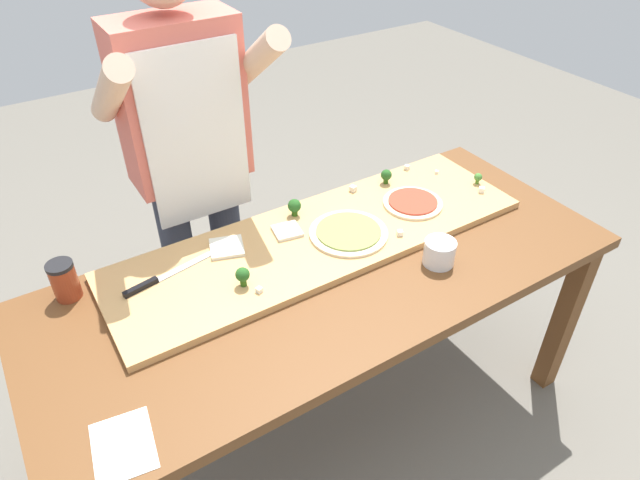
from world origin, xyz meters
TOP-DOWN VIEW (x-y plane):
  - ground_plane at (0.00, 0.00)m, footprint 8.00×8.00m
  - prep_table at (0.00, 0.00)m, footprint 1.88×0.79m
  - cutting_board at (0.06, 0.14)m, footprint 1.45×0.44m
  - chefs_knife at (-0.48, 0.21)m, footprint 0.32×0.08m
  - pizza_whole_pesto_green at (0.14, 0.10)m, footprint 0.27×0.27m
  - pizza_whole_tomato_red at (0.44, 0.12)m, footprint 0.22×0.22m
  - pizza_slice_far_right at (-0.03, 0.22)m, footprint 0.10×0.10m
  - pizza_slice_near_left at (-0.24, 0.24)m, footprint 0.14×0.14m
  - broccoli_floret_center_left at (0.75, 0.10)m, footprint 0.03×0.03m
  - broccoli_floret_front_mid at (0.04, 0.29)m, footprint 0.05×0.05m
  - broccoli_floret_back_left at (-0.27, 0.05)m, footprint 0.04×0.04m
  - broccoli_floret_center_right at (0.45, 0.29)m, footprint 0.04×0.04m
  - cheese_crumble_a at (0.59, 0.33)m, footprint 0.02×0.02m
  - cheese_crumble_b at (-0.25, 0.00)m, footprint 0.02×0.02m
  - cheese_crumble_c at (0.71, 0.05)m, footprint 0.03×0.03m
  - cheese_crumble_d at (0.31, 0.31)m, footprint 0.03×0.03m
  - cheese_crumble_e at (0.67, 0.25)m, footprint 0.02×0.02m
  - cheese_crumble_f at (0.28, 0.00)m, footprint 0.02×0.02m
  - flour_cup at (0.32, -0.16)m, footprint 0.10×0.10m
  - sauce_jar at (-0.73, 0.31)m, footprint 0.08×0.08m
  - recipe_note at (-0.74, -0.27)m, footprint 0.16×0.19m
  - cook_center at (-0.21, 0.57)m, footprint 0.54×0.39m

SIDE VIEW (x-z plane):
  - ground_plane at x=0.00m, z-range 0.00..0.00m
  - prep_table at x=0.00m, z-range 0.29..1.06m
  - recipe_note at x=-0.74m, z-range 0.77..0.77m
  - cutting_board at x=0.06m, z-range 0.77..0.80m
  - chefs_knife at x=-0.48m, z-range 0.80..0.81m
  - pizza_slice_far_right at x=-0.03m, z-range 0.80..0.81m
  - pizza_slice_near_left at x=-0.24m, z-range 0.80..0.81m
  - cheese_crumble_e at x=0.67m, z-range 0.80..0.81m
  - pizza_whole_pesto_green at x=0.14m, z-range 0.80..0.81m
  - pizza_whole_tomato_red at x=0.44m, z-range 0.80..0.81m
  - cheese_crumble_b at x=-0.25m, z-range 0.80..0.81m
  - cheese_crumble_a at x=0.59m, z-range 0.80..0.82m
  - cheese_crumble_f at x=0.28m, z-range 0.80..0.82m
  - cheese_crumble_c at x=0.71m, z-range 0.80..0.82m
  - cheese_crumble_d at x=0.31m, z-range 0.80..0.82m
  - flour_cup at x=0.32m, z-range 0.77..0.85m
  - broccoli_floret_center_left at x=0.75m, z-range 0.80..0.85m
  - broccoli_floret_center_right at x=0.45m, z-range 0.80..0.86m
  - sauce_jar at x=-0.73m, z-range 0.77..0.90m
  - broccoli_floret_front_mid at x=0.04m, z-range 0.80..0.87m
  - broccoli_floret_back_left at x=-0.27m, z-range 0.80..0.87m
  - cook_center at x=-0.21m, z-range 0.16..1.83m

